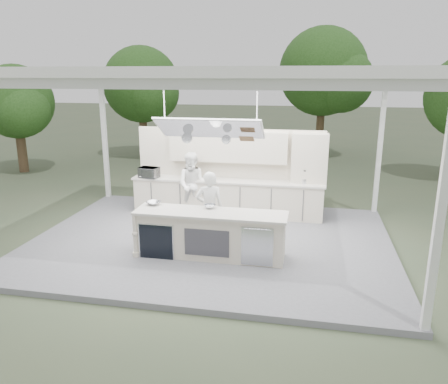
% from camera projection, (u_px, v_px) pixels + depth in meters
% --- Properties ---
extents(ground, '(90.00, 90.00, 0.00)m').
position_uv_depth(ground, '(211.00, 244.00, 9.96)').
color(ground, '#424932').
rests_on(ground, ground).
extents(stage_deck, '(8.00, 6.00, 0.12)m').
position_uv_depth(stage_deck, '(211.00, 242.00, 9.94)').
color(stage_deck, slate).
rests_on(stage_deck, ground).
extents(tent, '(8.20, 6.20, 3.86)m').
position_uv_depth(tent, '(210.00, 76.00, 8.97)').
color(tent, white).
rests_on(tent, ground).
extents(demo_island, '(3.10, 0.79, 0.95)m').
position_uv_depth(demo_island, '(210.00, 234.00, 8.90)').
color(demo_island, beige).
rests_on(demo_island, stage_deck).
extents(back_counter, '(5.08, 0.72, 0.95)m').
position_uv_depth(back_counter, '(227.00, 197.00, 11.60)').
color(back_counter, beige).
rests_on(back_counter, stage_deck).
extents(back_wall_unit, '(5.05, 0.48, 2.25)m').
position_uv_depth(back_wall_unit, '(245.00, 160.00, 11.46)').
color(back_wall_unit, beige).
rests_on(back_wall_unit, stage_deck).
extents(tree_cluster, '(19.55, 9.40, 5.85)m').
position_uv_depth(tree_cluster, '(259.00, 85.00, 18.37)').
color(tree_cluster, brown).
rests_on(tree_cluster, ground).
extents(head_chef, '(0.68, 0.55, 1.64)m').
position_uv_depth(head_chef, '(209.00, 208.00, 9.44)').
color(head_chef, white).
rests_on(head_chef, stage_deck).
extents(sous_chef, '(0.89, 0.73, 1.70)m').
position_uv_depth(sous_chef, '(193.00, 185.00, 11.32)').
color(sous_chef, white).
rests_on(sous_chef, stage_deck).
extents(toaster_oven, '(0.55, 0.42, 0.28)m').
position_uv_depth(toaster_oven, '(149.00, 172.00, 11.64)').
color(toaster_oven, '#B0B2B7').
rests_on(toaster_oven, back_counter).
extents(bowl_large, '(0.38, 0.38, 0.07)m').
position_uv_depth(bowl_large, '(154.00, 203.00, 9.26)').
color(bowl_large, '#B1B3B8').
rests_on(bowl_large, demo_island).
extents(bowl_small, '(0.25, 0.25, 0.08)m').
position_uv_depth(bowl_small, '(210.00, 206.00, 9.03)').
color(bowl_small, silver).
rests_on(bowl_small, demo_island).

